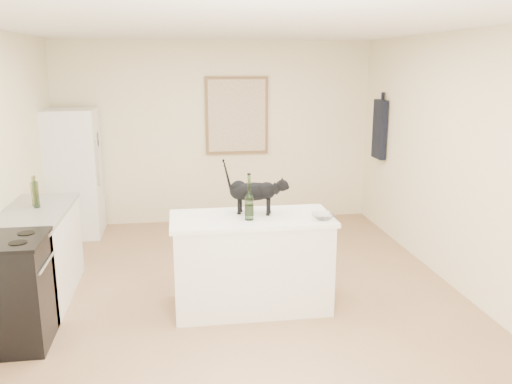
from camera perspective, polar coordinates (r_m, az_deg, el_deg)
The scene contains 19 objects.
floor at distance 5.39m, azimuth -1.85°, elevation -11.33°, with size 5.50×5.50×0.00m, color #A77959.
ceiling at distance 4.89m, azimuth -2.09°, elevation 17.46°, with size 5.50×5.50×0.00m, color white.
wall_back at distance 7.68m, azimuth -4.32°, elevation 6.34°, with size 4.50×4.50×0.00m, color #F6E4BE.
wall_front at distance 2.38m, azimuth 5.76°, elevation -10.63°, with size 4.50×4.50×0.00m, color #F6E4BE.
wall_right at distance 5.68m, azimuth 21.22°, elevation 2.86°, with size 5.50×5.50×0.00m, color #F6E4BE.
island_base at distance 5.04m, azimuth -0.48°, elevation -7.79°, with size 1.44×0.67×0.86m, color white.
island_top at distance 4.90m, azimuth -0.49°, elevation -2.89°, with size 1.50×0.70×0.04m, color white.
left_cabinets at distance 5.65m, azimuth -22.46°, elevation -6.49°, with size 0.60×1.40×0.86m, color white.
left_countertop at distance 5.52m, azimuth -22.88°, elevation -2.09°, with size 0.62×1.44×0.04m, color gray.
stove at distance 4.83m, azimuth -24.98°, elevation -9.88°, with size 0.60×0.60×0.90m, color black.
fridge at distance 7.47m, azimuth -19.11°, elevation 1.91°, with size 0.68×0.68×1.70m, color white.
artwork_frame at distance 7.65m, azimuth -2.08°, elevation 8.23°, with size 0.90×0.03×1.10m, color brown.
artwork_canvas at distance 7.63m, azimuth -2.06°, elevation 8.21°, with size 0.82×0.00×1.02m, color beige.
hanging_garment at distance 7.47m, azimuth 13.19°, elevation 6.59°, with size 0.08×0.34×0.80m, color black.
black_cat at distance 4.94m, azimuth -0.32°, elevation -0.21°, with size 0.55×0.16×0.38m, color black, non-canonical shape.
wine_bottle at distance 4.75m, azimuth -0.75°, elevation -0.81°, with size 0.08×0.08×0.38m, color #2E6026.
glass_bowl at distance 4.84m, azimuth 7.22°, elevation -2.64°, with size 0.21×0.21×0.05m, color silver.
fridge_paper at distance 7.47m, azimuth -16.59°, elevation 5.47°, with size 0.01×0.15×0.19m, color silver.
counter_bottle_cluster at distance 5.63m, azimuth -22.71°, elevation -0.24°, with size 0.10×0.15×0.26m.
Camera 1 is at (-0.55, -4.85, 2.28)m, focal length 37.12 mm.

